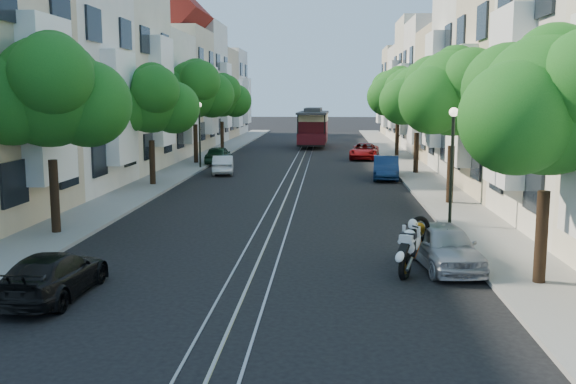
% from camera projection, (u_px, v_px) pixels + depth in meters
% --- Properties ---
extents(ground, '(200.00, 200.00, 0.00)m').
position_uv_depth(ground, '(302.00, 160.00, 46.92)').
color(ground, black).
rests_on(ground, ground).
extents(sidewalk_east, '(2.50, 80.00, 0.12)m').
position_uv_depth(sidewalk_east, '(402.00, 160.00, 46.45)').
color(sidewalk_east, gray).
rests_on(sidewalk_east, ground).
extents(sidewalk_west, '(2.50, 80.00, 0.12)m').
position_uv_depth(sidewalk_west, '(204.00, 159.00, 47.37)').
color(sidewalk_west, gray).
rests_on(sidewalk_west, ground).
extents(rail_left, '(0.06, 80.00, 0.02)m').
position_uv_depth(rail_left, '(294.00, 160.00, 46.95)').
color(rail_left, gray).
rests_on(rail_left, ground).
extents(rail_slot, '(0.06, 80.00, 0.02)m').
position_uv_depth(rail_slot, '(302.00, 160.00, 46.91)').
color(rail_slot, gray).
rests_on(rail_slot, ground).
extents(rail_right, '(0.06, 80.00, 0.02)m').
position_uv_depth(rail_right, '(309.00, 160.00, 46.88)').
color(rail_right, gray).
rests_on(rail_right, ground).
extents(lane_line, '(0.08, 80.00, 0.01)m').
position_uv_depth(lane_line, '(302.00, 160.00, 46.92)').
color(lane_line, tan).
rests_on(lane_line, ground).
extents(townhouses_east, '(7.75, 72.00, 12.00)m').
position_uv_depth(townhouses_east, '(469.00, 89.00, 45.31)').
color(townhouses_east, beige).
rests_on(townhouses_east, ground).
extents(townhouses_west, '(7.75, 72.00, 11.76)m').
position_uv_depth(townhouses_west, '(140.00, 90.00, 46.83)').
color(townhouses_west, silver).
rests_on(townhouses_west, ground).
extents(tree_e_a, '(4.72, 3.87, 6.27)m').
position_uv_depth(tree_e_a, '(552.00, 108.00, 15.18)').
color(tree_e_a, black).
rests_on(tree_e_a, ground).
extents(tree_e_b, '(4.93, 4.08, 6.68)m').
position_uv_depth(tree_e_b, '(455.00, 95.00, 26.98)').
color(tree_e_b, black).
rests_on(tree_e_b, ground).
extents(tree_e_c, '(4.84, 3.99, 6.52)m').
position_uv_depth(tree_e_c, '(419.00, 97.00, 37.85)').
color(tree_e_c, black).
rests_on(tree_e_c, ground).
extents(tree_e_d, '(5.01, 4.16, 6.85)m').
position_uv_depth(tree_e_d, '(399.00, 93.00, 48.67)').
color(tree_e_d, black).
rests_on(tree_e_d, ground).
extents(tree_w_a, '(4.93, 4.08, 6.68)m').
position_uv_depth(tree_w_a, '(51.00, 94.00, 20.98)').
color(tree_w_a, black).
rests_on(tree_w_a, ground).
extents(tree_w_b, '(4.72, 3.87, 6.27)m').
position_uv_depth(tree_w_b, '(151.00, 101.00, 32.87)').
color(tree_w_b, black).
rests_on(tree_w_b, ground).
extents(tree_w_c, '(5.13, 4.28, 7.09)m').
position_uv_depth(tree_w_c, '(195.00, 90.00, 43.63)').
color(tree_w_c, black).
rests_on(tree_w_c, ground).
extents(tree_w_d, '(4.84, 3.99, 6.52)m').
position_uv_depth(tree_w_d, '(222.00, 97.00, 54.56)').
color(tree_w_d, black).
rests_on(tree_w_d, ground).
extents(lamp_east, '(0.32, 0.32, 4.16)m').
position_uv_depth(lamp_east, '(452.00, 149.00, 22.41)').
color(lamp_east, black).
rests_on(lamp_east, ground).
extents(lamp_west, '(0.32, 0.32, 4.16)m').
position_uv_depth(lamp_west, '(200.00, 125.00, 40.97)').
color(lamp_west, black).
rests_on(lamp_west, ground).
extents(sportbike_rider, '(1.10, 1.75, 1.52)m').
position_uv_depth(sportbike_rider, '(411.00, 243.00, 16.87)').
color(sportbike_rider, black).
rests_on(sportbike_rider, ground).
extents(cable_car, '(2.86, 8.59, 3.28)m').
position_uv_depth(cable_car, '(313.00, 126.00, 59.56)').
color(cable_car, black).
rests_on(cable_car, ground).
extents(parked_car_e_near, '(1.91, 3.78, 1.23)m').
position_uv_depth(parked_car_e_near, '(445.00, 246.00, 17.50)').
color(parked_car_e_near, '#9EA0A9').
rests_on(parked_car_e_near, ground).
extents(parked_car_e_mid, '(1.69, 4.07, 1.31)m').
position_uv_depth(parked_car_e_mid, '(386.00, 168.00, 36.28)').
color(parked_car_e_mid, '#0E2247').
rests_on(parked_car_e_mid, ground).
extents(parked_car_e_far, '(2.51, 4.52, 1.20)m').
position_uv_depth(parked_car_e_far, '(364.00, 151.00, 47.81)').
color(parked_car_e_far, maroon).
rests_on(parked_car_e_far, ground).
extents(parked_car_w_near, '(1.62, 3.78, 1.08)m').
position_uv_depth(parked_car_w_near, '(54.00, 275.00, 14.94)').
color(parked_car_w_near, black).
rests_on(parked_car_w_near, ground).
extents(parked_car_w_mid, '(1.63, 3.54, 1.12)m').
position_uv_depth(parked_car_w_mid, '(223.00, 165.00, 38.74)').
color(parked_car_w_mid, silver).
rests_on(parked_car_w_mid, ground).
extents(parked_car_w_far, '(1.52, 3.76, 1.28)m').
position_uv_depth(parked_car_w_far, '(219.00, 155.00, 44.08)').
color(parked_car_w_far, black).
rests_on(parked_car_w_far, ground).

